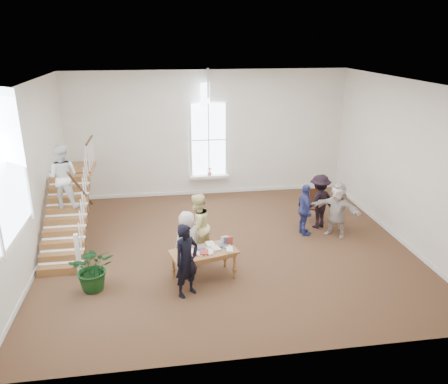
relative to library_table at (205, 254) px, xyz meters
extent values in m
plane|color=#4C351D|center=(0.80, 1.56, -0.66)|extent=(10.00, 10.00, 0.00)
plane|color=silver|center=(0.80, 6.06, 1.59)|extent=(10.00, 0.00, 10.00)
plane|color=silver|center=(0.80, -2.94, 1.59)|extent=(10.00, 0.00, 10.00)
plane|color=silver|center=(-4.20, 1.56, 1.59)|extent=(0.00, 9.00, 9.00)
plane|color=silver|center=(5.80, 1.56, 1.59)|extent=(0.00, 9.00, 9.00)
plane|color=white|center=(0.80, 1.56, 3.84)|extent=(10.00, 10.00, 0.00)
cube|color=white|center=(0.80, 5.88, 0.04)|extent=(1.45, 0.28, 0.10)
plane|color=white|center=(0.80, 6.00, 1.39)|extent=(2.60, 0.00, 2.60)
plane|color=white|center=(0.80, 6.00, 2.99)|extent=(0.60, 0.60, 0.85)
plane|color=white|center=(-4.14, 0.06, 1.94)|extent=(0.00, 2.40, 2.40)
plane|color=white|center=(-4.14, 0.06, 3.24)|extent=(1.10, 1.10, 1.55)
cube|color=white|center=(0.80, 6.03, -0.60)|extent=(10.00, 0.04, 0.12)
imported|color=pink|center=(0.80, 5.85, 0.24)|extent=(0.17, 0.17, 0.30)
cube|color=brown|center=(-3.55, 0.76, -0.56)|extent=(1.10, 0.30, 0.20)
cube|color=brown|center=(-3.55, 1.06, -0.36)|extent=(1.10, 0.30, 0.20)
cube|color=brown|center=(-3.55, 1.36, -0.16)|extent=(1.10, 0.30, 0.20)
cube|color=brown|center=(-3.55, 1.66, 0.04)|extent=(1.10, 0.30, 0.20)
cube|color=brown|center=(-3.55, 1.96, 0.24)|extent=(1.10, 0.30, 0.20)
cube|color=brown|center=(-3.55, 2.26, 0.44)|extent=(1.10, 0.30, 0.20)
cube|color=brown|center=(-3.55, 2.56, 0.64)|extent=(1.10, 0.30, 0.20)
cube|color=brown|center=(-3.55, 2.86, 0.84)|extent=(1.10, 0.30, 0.20)
cube|color=brown|center=(-3.55, 3.16, 1.04)|extent=(1.10, 0.30, 0.20)
cube|color=brown|center=(-3.55, 4.06, 1.08)|extent=(1.10, 1.20, 0.12)
cube|color=white|center=(-3.06, 0.61, -0.11)|extent=(0.10, 0.10, 1.10)
cylinder|color=#371F0F|center=(-3.05, 1.96, 1.09)|extent=(0.07, 2.74, 1.86)
imported|color=silver|center=(-3.55, 2.26, 1.41)|extent=(0.94, 0.79, 1.72)
cube|color=brown|center=(-0.03, -0.01, 0.06)|extent=(1.72, 1.17, 0.05)
cube|color=brown|center=(-0.03, -0.01, -0.02)|extent=(1.57, 1.02, 0.10)
cylinder|color=brown|center=(-0.61, -0.47, -0.32)|extent=(0.07, 0.07, 0.69)
cylinder|color=brown|center=(0.71, -0.11, -0.32)|extent=(0.07, 0.07, 0.69)
cylinder|color=brown|center=(-0.76, 0.10, -0.32)|extent=(0.07, 0.07, 0.69)
cylinder|color=brown|center=(0.56, 0.45, -0.32)|extent=(0.07, 0.07, 0.69)
cube|color=silver|center=(0.59, -0.07, 0.10)|extent=(0.18, 0.29, 0.05)
cube|color=beige|center=(0.27, 0.03, 0.10)|extent=(0.25, 0.30, 0.05)
cube|color=tan|center=(0.57, 0.18, 0.10)|extent=(0.19, 0.30, 0.04)
cube|color=silver|center=(0.06, -0.13, 0.09)|extent=(0.25, 0.29, 0.03)
cube|color=#4C5972|center=(0.49, 0.19, 0.11)|extent=(0.24, 0.28, 0.06)
cube|color=maroon|center=(-0.03, -0.13, 0.11)|extent=(0.23, 0.28, 0.05)
cube|color=white|center=(-0.30, -0.03, 0.10)|extent=(0.23, 0.26, 0.03)
cube|color=#BFB299|center=(0.55, 0.16, 0.09)|extent=(0.28, 0.27, 0.02)
cube|color=silver|center=(0.07, -0.07, 0.10)|extent=(0.25, 0.20, 0.03)
cube|color=beige|center=(-0.15, -0.15, 0.09)|extent=(0.27, 0.30, 0.02)
cube|color=tan|center=(0.09, 0.01, 0.09)|extent=(0.23, 0.28, 0.03)
cube|color=silver|center=(0.17, 0.28, 0.10)|extent=(0.23, 0.30, 0.05)
cube|color=#4C5972|center=(-0.11, 0.11, 0.11)|extent=(0.27, 0.23, 0.05)
cube|color=maroon|center=(-0.33, -0.15, 0.09)|extent=(0.28, 0.31, 0.03)
imported|color=black|center=(-0.48, -0.66, 0.21)|extent=(0.76, 0.71, 1.73)
imported|color=beige|center=(-0.38, 0.59, 0.10)|extent=(0.89, 0.79, 1.52)
imported|color=#F5EA99|center=(-0.08, 1.09, 0.24)|extent=(1.10, 1.06, 1.79)
imported|color=navy|center=(3.17, 2.03, 0.13)|extent=(0.41, 0.93, 1.57)
imported|color=black|center=(3.77, 2.48, 0.19)|extent=(1.26, 1.03, 1.69)
imported|color=beige|center=(4.07, 1.83, 0.17)|extent=(1.44, 1.40, 1.64)
imported|color=#113714|center=(-2.60, -0.12, -0.10)|extent=(1.06, 0.94, 1.12)
cube|color=#371F0F|center=(3.75, 2.94, -0.18)|extent=(0.58, 0.58, 0.05)
cube|color=#371F0F|center=(3.83, 3.13, 0.11)|extent=(0.43, 0.21, 0.53)
cylinder|color=#371F0F|center=(3.52, 2.84, -0.42)|extent=(0.04, 0.04, 0.47)
cylinder|color=#371F0F|center=(3.85, 2.70, -0.42)|extent=(0.04, 0.04, 0.47)
cylinder|color=#371F0F|center=(3.66, 3.18, -0.42)|extent=(0.04, 0.04, 0.47)
cylinder|color=#371F0F|center=(3.99, 3.04, -0.42)|extent=(0.04, 0.04, 0.47)
camera|label=1|loc=(-0.92, -9.33, 4.96)|focal=35.00mm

